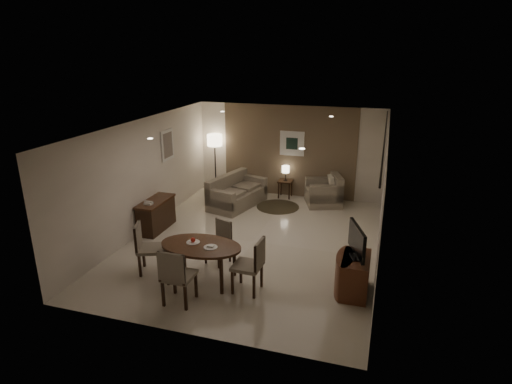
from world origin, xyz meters
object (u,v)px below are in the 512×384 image
(chair_near, at_px, (179,275))
(side_table, at_px, (285,189))
(chair_far, at_px, (218,243))
(console_desk, at_px, (156,215))
(chair_right, at_px, (247,265))
(tv_cabinet, at_px, (355,275))
(floor_lamp, at_px, (215,163))
(sofa, at_px, (237,191))
(armchair, at_px, (323,190))
(chair_left, at_px, (151,248))
(dining_table, at_px, (202,263))

(chair_near, xyz_separation_m, side_table, (0.48, 5.96, -0.27))
(chair_far, bearing_deg, console_desk, 169.87)
(chair_near, relative_size, chair_right, 1.02)
(tv_cabinet, relative_size, chair_far, 1.01)
(chair_right, height_order, floor_lamp, floor_lamp)
(console_desk, height_order, sofa, sofa)
(floor_lamp, bearing_deg, armchair, -4.28)
(tv_cabinet, bearing_deg, chair_far, 173.19)
(chair_far, bearing_deg, side_table, 104.12)
(side_table, bearing_deg, console_desk, -127.21)
(chair_right, bearing_deg, chair_far, -130.00)
(tv_cabinet, bearing_deg, floor_lamp, 134.47)
(chair_near, distance_m, sofa, 4.92)
(chair_left, distance_m, chair_right, 2.03)
(dining_table, relative_size, chair_right, 1.52)
(console_desk, bearing_deg, chair_near, -53.76)
(chair_near, height_order, chair_left, chair_near)
(console_desk, height_order, chair_far, chair_far)
(console_desk, distance_m, chair_far, 2.39)
(chair_left, distance_m, armchair, 5.55)
(chair_near, distance_m, chair_right, 1.23)
(dining_table, relative_size, chair_near, 1.49)
(chair_near, height_order, armchair, chair_near)
(console_desk, relative_size, chair_near, 1.14)
(chair_left, relative_size, side_table, 1.97)
(chair_far, relative_size, sofa, 0.49)
(chair_far, height_order, chair_right, chair_right)
(armchair, height_order, floor_lamp, floor_lamp)
(chair_left, height_order, sofa, chair_left)
(console_desk, relative_size, sofa, 0.66)
(sofa, distance_m, side_table, 1.57)
(chair_far, distance_m, floor_lamp, 4.78)
(chair_left, height_order, side_table, chair_left)
(chair_near, distance_m, armchair, 5.92)
(tv_cabinet, height_order, sofa, sofa)
(tv_cabinet, bearing_deg, sofa, 134.13)
(dining_table, distance_m, chair_near, 0.82)
(tv_cabinet, distance_m, side_table, 5.33)
(chair_far, relative_size, side_table, 1.71)
(tv_cabinet, distance_m, chair_near, 3.15)
(sofa, bearing_deg, chair_left, -170.02)
(dining_table, height_order, chair_right, chair_right)
(console_desk, distance_m, dining_table, 2.80)
(tv_cabinet, height_order, floor_lamp, floor_lamp)
(chair_near, height_order, chair_far, chair_near)
(floor_lamp, bearing_deg, chair_far, -67.38)
(console_desk, distance_m, floor_lamp, 3.28)
(armchair, height_order, side_table, armchair)
(tv_cabinet, distance_m, armchair, 4.64)
(dining_table, distance_m, chair_left, 1.09)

